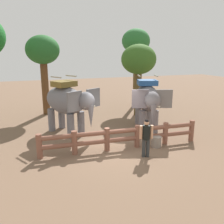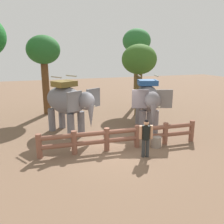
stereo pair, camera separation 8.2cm
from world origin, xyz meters
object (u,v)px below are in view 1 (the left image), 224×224
(elephant_near_left, at_px, (68,102))
(tree_far_left, at_px, (139,61))
(feed_bucket, at_px, (156,142))
(tree_far_right, at_px, (43,53))
(tourist_woman_in_black, at_px, (146,136))
(log_fence, at_px, (122,136))
(elephant_center, at_px, (147,100))
(tree_back_center, at_px, (136,43))

(elephant_near_left, xyz_separation_m, tree_far_left, (5.24, 2.34, 1.96))
(feed_bucket, bearing_deg, elephant_near_left, 136.92)
(tree_far_left, relative_size, feed_bucket, 9.72)
(elephant_near_left, relative_size, tree_far_right, 0.67)
(tourist_woman_in_black, height_order, tree_far_right, tree_far_right)
(log_fence, xyz_separation_m, elephant_near_left, (-1.93, 2.95, 1.14))
(elephant_center, distance_m, tree_far_left, 3.79)
(tree_far_left, xyz_separation_m, tree_far_right, (-6.01, 2.43, 0.55))
(feed_bucket, bearing_deg, elephant_center, 71.99)
(log_fence, distance_m, tourist_woman_in_black, 1.32)
(log_fence, height_order, tree_back_center, tree_back_center)
(tree_far_left, distance_m, tree_far_right, 6.51)
(elephant_near_left, bearing_deg, elephant_center, -9.89)
(elephant_center, xyz_separation_m, tourist_woman_in_black, (-1.80, -3.33, -0.78))
(elephant_near_left, height_order, elephant_center, elephant_near_left)
(tree_back_center, relative_size, tree_far_right, 1.12)
(elephant_center, bearing_deg, elephant_near_left, 170.11)
(tree_far_left, bearing_deg, tourist_woman_in_black, -112.91)
(elephant_center, relative_size, tree_far_left, 0.76)
(log_fence, xyz_separation_m, tourist_woman_in_black, (0.60, -1.13, 0.34))
(tree_back_center, height_order, feed_bucket, tree_back_center)
(tree_back_center, relative_size, feed_bucket, 12.24)
(tourist_woman_in_black, bearing_deg, log_fence, 117.77)
(tourist_woman_in_black, distance_m, tree_far_left, 7.50)
(tree_far_right, bearing_deg, feed_bucket, -62.03)
(tourist_woman_in_black, bearing_deg, tree_far_left, 67.09)
(tourist_woman_in_black, xyz_separation_m, tree_far_right, (-3.30, 8.85, 3.31))
(log_fence, xyz_separation_m, tree_far_right, (-2.70, 7.72, 3.65))
(elephant_near_left, bearing_deg, feed_bucket, -43.08)
(log_fence, xyz_separation_m, feed_bucket, (1.58, -0.33, -0.35))
(tree_far_left, bearing_deg, elephant_center, -106.39)
(elephant_near_left, distance_m, tree_back_center, 8.76)
(elephant_near_left, distance_m, elephant_center, 4.39)
(tourist_woman_in_black, distance_m, feed_bucket, 1.44)
(tree_back_center, xyz_separation_m, tree_far_right, (-7.09, -0.33, -0.79))
(log_fence, distance_m, elephant_center, 3.44)
(elephant_near_left, relative_size, tourist_woman_in_black, 2.23)
(log_fence, height_order, elephant_center, elephant_center)
(tree_far_right, bearing_deg, log_fence, -70.73)
(tree_back_center, distance_m, tree_far_right, 7.14)
(elephant_near_left, height_order, feed_bucket, elephant_near_left)
(log_fence, xyz_separation_m, elephant_center, (2.40, 2.19, 1.12))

